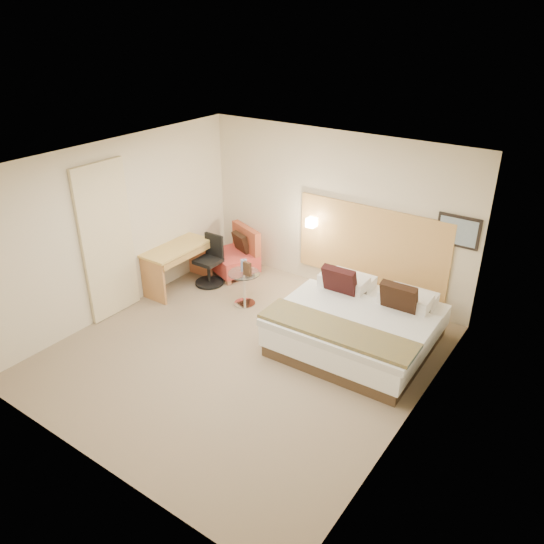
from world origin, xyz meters
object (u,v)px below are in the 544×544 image
Objects in this scene: side_table at (244,287)px; desk_chair at (210,265)px; bed at (358,325)px; lounge_chair at (236,256)px; desk at (178,256)px.

desk_chair is at bearing 165.05° from side_table.
bed reaches higher than lounge_chair.
desk_chair is (0.33, 0.44, -0.25)m from desk.
lounge_chair is at bearing 79.44° from desk_chair.
side_table is 0.65× the size of desk_chair.
bed is at bearing -0.09° from side_table.
lounge_chair is (-2.88, 0.84, 0.01)m from bed.
desk_chair reaches higher than lounge_chair.
lounge_chair is 0.59m from desk_chair.
bed is at bearing -4.88° from desk_chair.
side_table is at bearing 179.91° from bed.
desk reaches higher than side_table.
desk_chair reaches higher than side_table.
lounge_chair reaches higher than side_table.
desk is at bearing -176.86° from bed.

